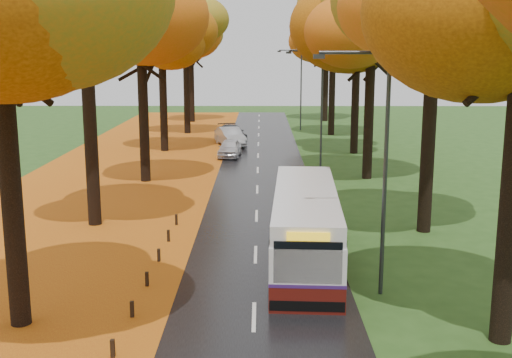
{
  "coord_description": "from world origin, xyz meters",
  "views": [
    {
      "loc": [
        0.2,
        -12.22,
        8.01
      ],
      "look_at": [
        0.0,
        14.39,
        2.6
      ],
      "focal_mm": 45.0,
      "sensor_mm": 36.0,
      "label": 1
    }
  ],
  "objects_px": {
    "car_white": "(230,148)",
    "car_silver": "(230,137)",
    "streetlamp_mid": "(318,100)",
    "car_dark": "(232,133)",
    "streetlamp_far": "(299,83)",
    "streetlamp_near": "(378,154)",
    "bus": "(305,224)"
  },
  "relations": [
    {
      "from": "bus",
      "to": "streetlamp_far",
      "type": "bearing_deg",
      "value": 90.18
    },
    {
      "from": "bus",
      "to": "car_silver",
      "type": "xyz_separation_m",
      "value": [
        -4.25,
        29.67,
        -0.67
      ]
    },
    {
      "from": "car_silver",
      "to": "car_dark",
      "type": "relative_size",
      "value": 0.99
    },
    {
      "from": "car_dark",
      "to": "car_white",
      "type": "bearing_deg",
      "value": -103.93
    },
    {
      "from": "bus",
      "to": "car_white",
      "type": "height_order",
      "value": "bus"
    },
    {
      "from": "streetlamp_near",
      "to": "bus",
      "type": "bearing_deg",
      "value": 121.66
    },
    {
      "from": "streetlamp_mid",
      "to": "bus",
      "type": "xyz_separation_m",
      "value": [
        -2.05,
        -18.68,
        -3.24
      ]
    },
    {
      "from": "car_dark",
      "to": "bus",
      "type": "bearing_deg",
      "value": -97.96
    },
    {
      "from": "streetlamp_near",
      "to": "car_silver",
      "type": "height_order",
      "value": "streetlamp_near"
    },
    {
      "from": "streetlamp_mid",
      "to": "bus",
      "type": "bearing_deg",
      "value": -96.26
    },
    {
      "from": "car_dark",
      "to": "car_silver",
      "type": "bearing_deg",
      "value": -105.35
    },
    {
      "from": "car_silver",
      "to": "car_dark",
      "type": "bearing_deg",
      "value": 71.7
    },
    {
      "from": "streetlamp_far",
      "to": "car_dark",
      "type": "bearing_deg",
      "value": -128.39
    },
    {
      "from": "streetlamp_far",
      "to": "car_silver",
      "type": "xyz_separation_m",
      "value": [
        -6.3,
        -11.01,
        -3.91
      ]
    },
    {
      "from": "streetlamp_mid",
      "to": "car_silver",
      "type": "xyz_separation_m",
      "value": [
        -6.3,
        10.99,
        -3.91
      ]
    },
    {
      "from": "car_silver",
      "to": "car_dark",
      "type": "xyz_separation_m",
      "value": [
        0.0,
        3.06,
        -0.08
      ]
    },
    {
      "from": "streetlamp_far",
      "to": "streetlamp_near",
      "type": "bearing_deg",
      "value": -90.0
    },
    {
      "from": "bus",
      "to": "car_silver",
      "type": "relative_size",
      "value": 2.26
    },
    {
      "from": "car_white",
      "to": "car_silver",
      "type": "bearing_deg",
      "value": 96.17
    },
    {
      "from": "car_white",
      "to": "car_silver",
      "type": "xyz_separation_m",
      "value": [
        -0.21,
        5.54,
        0.11
      ]
    },
    {
      "from": "bus",
      "to": "car_silver",
      "type": "distance_m",
      "value": 29.98
    },
    {
      "from": "streetlamp_mid",
      "to": "car_dark",
      "type": "xyz_separation_m",
      "value": [
        -6.3,
        14.05,
        -3.99
      ]
    },
    {
      "from": "streetlamp_mid",
      "to": "streetlamp_near",
      "type": "bearing_deg",
      "value": -90.0
    },
    {
      "from": "streetlamp_far",
      "to": "car_silver",
      "type": "distance_m",
      "value": 13.27
    },
    {
      "from": "bus",
      "to": "car_dark",
      "type": "xyz_separation_m",
      "value": [
        -4.25,
        32.73,
        -0.75
      ]
    },
    {
      "from": "streetlamp_far",
      "to": "car_dark",
      "type": "height_order",
      "value": "streetlamp_far"
    },
    {
      "from": "streetlamp_mid",
      "to": "car_silver",
      "type": "distance_m",
      "value": 13.26
    },
    {
      "from": "car_silver",
      "to": "car_dark",
      "type": "height_order",
      "value": "car_silver"
    },
    {
      "from": "car_white",
      "to": "car_silver",
      "type": "distance_m",
      "value": 5.55
    },
    {
      "from": "streetlamp_mid",
      "to": "car_silver",
      "type": "bearing_deg",
      "value": 119.8
    },
    {
      "from": "streetlamp_far",
      "to": "car_white",
      "type": "relative_size",
      "value": 2.07
    },
    {
      "from": "streetlamp_mid",
      "to": "streetlamp_far",
      "type": "distance_m",
      "value": 22.0
    }
  ]
}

